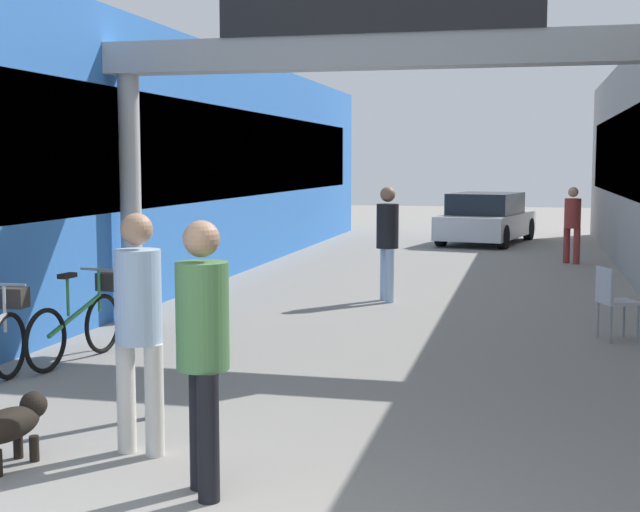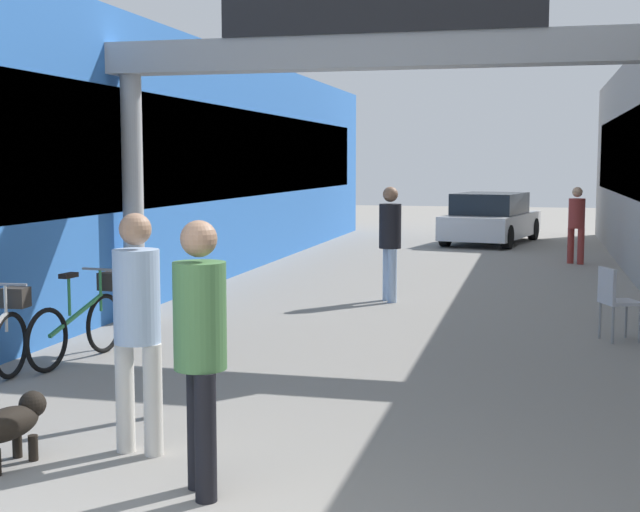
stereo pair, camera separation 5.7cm
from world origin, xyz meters
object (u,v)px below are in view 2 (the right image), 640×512
(bicycle_green_farthest, at_px, (83,320))
(parked_car_white, at_px, (491,219))
(pedestrian_carrying_crate, at_px, (390,236))
(dog_on_leash, at_px, (11,423))
(bollard_post_metal, at_px, (150,355))
(pedestrian_with_dog, at_px, (137,316))
(cafe_chair_aluminium_nearer, at_px, (614,297))
(pedestrian_companion, at_px, (200,338))
(pedestrian_elderly_walking, at_px, (577,220))

(bicycle_green_farthest, relative_size, parked_car_white, 0.39)
(pedestrian_carrying_crate, height_order, dog_on_leash, pedestrian_carrying_crate)
(bicycle_green_farthest, xyz_separation_m, bollard_post_metal, (1.63, -1.87, 0.10))
(dog_on_leash, xyz_separation_m, bollard_post_metal, (0.47, 1.31, 0.24))
(dog_on_leash, height_order, bicycle_green_farthest, bicycle_green_farthest)
(pedestrian_with_dog, relative_size, bicycle_green_farthest, 1.06)
(cafe_chair_aluminium_nearer, xyz_separation_m, parked_car_white, (-2.09, 12.79, 0.10))
(pedestrian_carrying_crate, distance_m, bollard_post_metal, 6.78)
(pedestrian_companion, distance_m, pedestrian_carrying_crate, 8.23)
(dog_on_leash, xyz_separation_m, bicycle_green_farthest, (-1.16, 3.18, 0.14))
(bollard_post_metal, distance_m, parked_car_white, 17.21)
(parked_car_white, bearing_deg, pedestrian_elderly_walking, -65.89)
(parked_car_white, bearing_deg, pedestrian_companion, -92.79)
(dog_on_leash, bearing_deg, pedestrian_elderly_walking, 72.42)
(bicycle_green_farthest, relative_size, bollard_post_metal, 1.60)
(pedestrian_companion, distance_m, cafe_chair_aluminium_nearer, 6.58)
(pedestrian_elderly_walking, bearing_deg, cafe_chair_aluminium_nearer, -89.29)
(pedestrian_carrying_crate, height_order, parked_car_white, pedestrian_carrying_crate)
(cafe_chair_aluminium_nearer, bearing_deg, dog_on_leash, -128.90)
(cafe_chair_aluminium_nearer, bearing_deg, pedestrian_elderly_walking, 90.71)
(dog_on_leash, bearing_deg, pedestrian_with_dog, 29.43)
(pedestrian_with_dog, bearing_deg, bollard_post_metal, 109.47)
(pedestrian_carrying_crate, relative_size, bicycle_green_farthest, 1.05)
(pedestrian_companion, relative_size, pedestrian_elderly_walking, 1.10)
(pedestrian_with_dog, bearing_deg, pedestrian_carrying_crate, 85.14)
(pedestrian_carrying_crate, height_order, cafe_chair_aluminium_nearer, pedestrian_carrying_crate)
(pedestrian_companion, bearing_deg, bicycle_green_farthest, 128.29)
(pedestrian_carrying_crate, bearing_deg, bicycle_green_farthest, -118.15)
(pedestrian_elderly_walking, xyz_separation_m, bollard_post_metal, (-3.95, -12.65, -0.39))
(parked_car_white, bearing_deg, pedestrian_carrying_crate, -95.58)
(pedestrian_with_dog, relative_size, cafe_chair_aluminium_nearer, 2.00)
(pedestrian_elderly_walking, relative_size, bollard_post_metal, 1.54)
(pedestrian_companion, bearing_deg, pedestrian_carrying_crate, 90.74)
(pedestrian_carrying_crate, distance_m, bicycle_green_farthest, 5.51)
(pedestrian_with_dog, xyz_separation_m, cafe_chair_aluminium_nearer, (3.75, 5.17, -0.49))
(dog_on_leash, distance_m, cafe_chair_aluminium_nearer, 7.22)
(pedestrian_elderly_walking, distance_m, parked_car_white, 4.87)
(bicycle_green_farthest, bearing_deg, pedestrian_companion, -51.71)
(dog_on_leash, distance_m, bollard_post_metal, 1.41)
(pedestrian_elderly_walking, height_order, parked_car_white, pedestrian_elderly_walking)
(pedestrian_with_dog, distance_m, pedestrian_companion, 1.00)
(pedestrian_with_dog, bearing_deg, cafe_chair_aluminium_nearer, 54.07)
(pedestrian_with_dog, relative_size, parked_car_white, 0.42)
(pedestrian_companion, relative_size, bicycle_green_farthest, 1.06)
(pedestrian_companion, xyz_separation_m, pedestrian_carrying_crate, (-0.11, 8.23, -0.01))
(pedestrian_companion, distance_m, bicycle_green_farthest, 4.38)
(pedestrian_companion, relative_size, parked_car_white, 0.42)
(pedestrian_elderly_walking, distance_m, dog_on_leash, 14.66)
(bicycle_green_farthest, bearing_deg, dog_on_leash, -69.94)
(pedestrian_with_dog, height_order, pedestrian_carrying_crate, pedestrian_with_dog)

